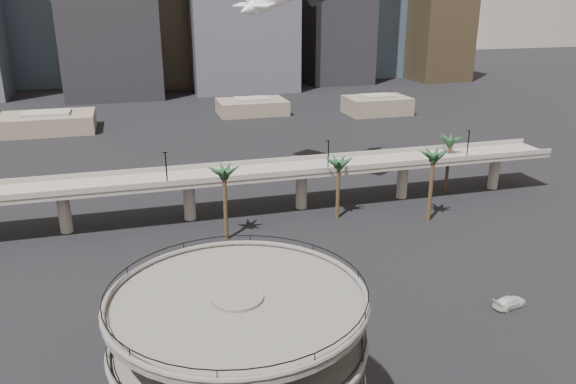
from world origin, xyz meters
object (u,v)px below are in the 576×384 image
object	(u,v)px
car_b	(343,306)
overpass	(246,177)
car_c	(510,302)
car_a	(319,332)
parking_ramp	(240,361)

from	to	relation	value
car_b	overpass	bearing A→B (deg)	20.54
car_b	car_c	xyz separation A→B (m)	(22.14, -5.23, 0.04)
car_a	overpass	bearing A→B (deg)	-2.14
overpass	car_c	world-z (taller)	overpass
car_a	car_c	xyz separation A→B (m)	(27.28, -0.36, 0.07)
overpass	car_c	bearing A→B (deg)	-58.34
parking_ramp	car_c	bearing A→B (deg)	20.67
overpass	car_a	size ratio (longest dim) A/B	33.26
parking_ramp	car_a	size ratio (longest dim) A/B	5.68
car_b	car_c	distance (m)	22.75
car_c	overpass	bearing A→B (deg)	19.95
car_a	car_b	world-z (taller)	car_b
overpass	car_a	distance (m)	44.03
parking_ramp	car_c	distance (m)	43.77
overpass	car_b	size ratio (longest dim) A/B	30.89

